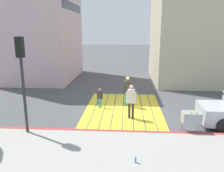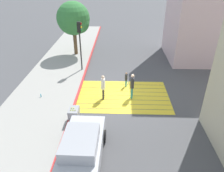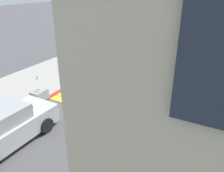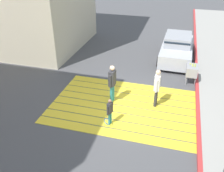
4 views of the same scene
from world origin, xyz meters
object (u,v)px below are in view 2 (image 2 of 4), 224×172
(tennis_ball_cart, at_px, (74,113))
(pedestrian_child_with_racket, at_px, (126,79))
(car_parked_near_curb, at_px, (82,149))
(water_bottle, at_px, (41,95))
(traffic_light_corner, at_px, (80,37))
(street_tree, at_px, (74,19))
(pedestrian_adult_trailing, at_px, (132,84))
(pedestrian_adult_lead, at_px, (103,86))

(tennis_ball_cart, relative_size, pedestrian_child_with_racket, 0.86)
(car_parked_near_curb, bearing_deg, water_bottle, 124.69)
(traffic_light_corner, bearing_deg, street_tree, 106.48)
(tennis_ball_cart, height_order, pedestrian_adult_trailing, pedestrian_adult_trailing)
(street_tree, height_order, pedestrian_child_with_racket, street_tree)
(traffic_light_corner, height_order, pedestrian_adult_lead, traffic_light_corner)
(water_bottle, xyz_separation_m, pedestrian_adult_lead, (4.34, 0.10, 0.81))
(car_parked_near_curb, xyz_separation_m, pedestrian_child_with_racket, (2.22, 7.32, -0.08))
(pedestrian_adult_lead, distance_m, pedestrian_adult_trailing, 1.98)
(tennis_ball_cart, distance_m, pedestrian_adult_trailing, 4.51)
(pedestrian_adult_trailing, xyz_separation_m, pedestrian_child_with_racket, (-0.35, 1.64, -0.40))
(car_parked_near_curb, distance_m, traffic_light_corner, 10.45)
(traffic_light_corner, xyz_separation_m, pedestrian_adult_trailing, (4.15, -4.39, -1.98))
(street_tree, distance_m, tennis_ball_cart, 11.62)
(pedestrian_adult_lead, bearing_deg, traffic_light_corner, 115.51)
(tennis_ball_cart, height_order, pedestrian_adult_lead, pedestrian_adult_lead)
(water_bottle, xyz_separation_m, pedestrian_child_with_racket, (5.95, 1.93, 0.43))
(pedestrian_adult_trailing, bearing_deg, street_tree, 122.69)
(car_parked_near_curb, bearing_deg, pedestrian_child_with_racket, 73.12)
(car_parked_near_curb, height_order, tennis_ball_cart, car_parked_near_curb)
(tennis_ball_cart, bearing_deg, traffic_light_corner, 95.36)
(pedestrian_child_with_racket, bearing_deg, pedestrian_adult_lead, -131.43)
(street_tree, relative_size, tennis_ball_cart, 5.23)
(street_tree, xyz_separation_m, pedestrian_adult_lead, (3.33, -8.44, -2.59))
(street_tree, distance_m, pedestrian_child_with_racket, 8.77)
(car_parked_near_curb, bearing_deg, pedestrian_adult_lead, 83.68)
(traffic_light_corner, height_order, street_tree, street_tree)
(water_bottle, bearing_deg, street_tree, 83.24)
(traffic_light_corner, bearing_deg, tennis_ball_cart, -84.64)
(tennis_ball_cart, distance_m, pedestrian_child_with_racket, 5.46)
(water_bottle, relative_size, pedestrian_adult_trailing, 0.12)
(car_parked_near_curb, xyz_separation_m, traffic_light_corner, (-1.58, 10.07, 2.30))
(water_bottle, bearing_deg, car_parked_near_curb, -55.31)
(tennis_ball_cart, bearing_deg, street_tree, 99.31)
(street_tree, xyz_separation_m, tennis_ball_cart, (1.82, -11.10, -2.93))
(pedestrian_child_with_racket, bearing_deg, street_tree, 126.77)
(water_bottle, relative_size, pedestrian_child_with_racket, 0.19)
(car_parked_near_curb, height_order, pedestrian_child_with_racket, car_parked_near_curb)
(pedestrian_adult_trailing, bearing_deg, tennis_ball_cart, -140.70)
(car_parked_near_curb, xyz_separation_m, pedestrian_adult_lead, (0.61, 5.49, 0.31))
(pedestrian_child_with_racket, bearing_deg, car_parked_near_curb, -106.88)
(street_tree, bearing_deg, traffic_light_corner, -73.52)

